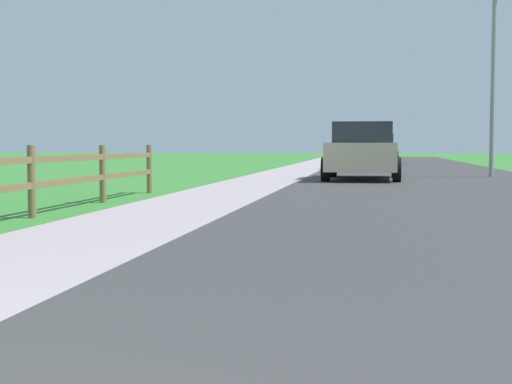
{
  "coord_description": "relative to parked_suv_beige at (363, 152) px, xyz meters",
  "views": [
    {
      "loc": [
        2.04,
        -1.41,
        0.98
      ],
      "look_at": [
        0.71,
        6.85,
        0.44
      ],
      "focal_mm": 51.43,
      "sensor_mm": 36.0,
      "label": 1
    }
  ],
  "objects": [
    {
      "name": "ground_plane",
      "position": [
        -1.72,
        5.23,
        -0.79
      ],
      "size": [
        120.0,
        120.0,
        0.0
      ],
      "primitive_type": "plane",
      "color": "#387F32"
    },
    {
      "name": "grass_verge",
      "position": [
        -6.22,
        7.23,
        -0.78
      ],
      "size": [
        5.0,
        66.0,
        0.0
      ],
      "primitive_type": "cube",
      "color": "#387F32",
      "rests_on": "ground"
    },
    {
      "name": "parked_car_black",
      "position": [
        0.46,
        17.2,
        -0.0
      ],
      "size": [
        2.29,
        4.55,
        1.56
      ],
      "color": "black",
      "rests_on": "ground"
    },
    {
      "name": "curb_concrete",
      "position": [
        -4.72,
        7.23,
        -0.78
      ],
      "size": [
        6.0,
        66.0,
        0.01
      ],
      "primitive_type": "cube",
      "color": "#AA9AA0",
      "rests_on": "ground"
    },
    {
      "name": "street_lamp",
      "position": [
        4.01,
        2.35,
        3.37
      ],
      "size": [
        1.17,
        0.2,
        7.09
      ],
      "color": "gray",
      "rests_on": "ground"
    },
    {
      "name": "road_asphalt",
      "position": [
        1.78,
        7.23,
        -0.78
      ],
      "size": [
        7.0,
        66.0,
        0.01
      ],
      "primitive_type": "cube",
      "color": "#3A3A3A",
      "rests_on": "ground"
    },
    {
      "name": "parked_suv_beige",
      "position": [
        0.0,
        0.0,
        0.0
      ],
      "size": [
        2.15,
        4.6,
        1.63
      ],
      "color": "#C6B793",
      "rests_on": "ground"
    },
    {
      "name": "parked_car_white",
      "position": [
        -0.03,
        8.6,
        -0.02
      ],
      "size": [
        2.23,
        4.92,
        1.54
      ],
      "color": "white",
      "rests_on": "ground"
    }
  ]
}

